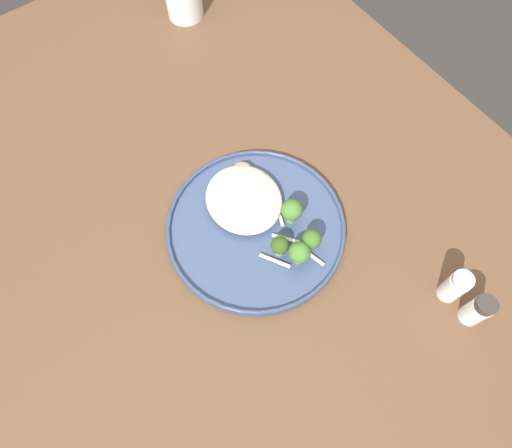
{
  "coord_description": "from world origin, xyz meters",
  "views": [
    {
      "loc": [
        0.27,
        -0.17,
        1.42
      ],
      "look_at": [
        0.01,
        0.02,
        0.76
      ],
      "focal_mm": 32.32,
      "sensor_mm": 36.0,
      "label": 1
    }
  ],
  "objects_px": {
    "seared_scallop_center_golden": "(260,184)",
    "seared_scallop_rear_pale": "(259,208)",
    "seared_scallop_front_small": "(243,203)",
    "seared_scallop_tiny_bay": "(215,194)",
    "broccoli_floret_tall_stalk": "(312,240)",
    "dinner_plate": "(256,227)",
    "seared_scallop_right_edge": "(227,214)",
    "seared_scallop_on_noodles": "(242,172)",
    "broccoli_floret_right_tilted": "(292,211)",
    "broccoli_floret_rear_charred": "(300,253)",
    "pepper_shaker": "(478,310)",
    "seared_scallop_left_edge": "(242,189)",
    "broccoli_floret_center_pile": "(280,246)",
    "salt_shaker": "(455,286)"
  },
  "relations": [
    {
      "from": "dinner_plate",
      "to": "broccoli_floret_right_tilted",
      "type": "xyz_separation_m",
      "value": [
        0.02,
        0.05,
        0.04
      ]
    },
    {
      "from": "seared_scallop_right_edge",
      "to": "seared_scallop_tiny_bay",
      "type": "height_order",
      "value": "seared_scallop_right_edge"
    },
    {
      "from": "broccoli_floret_rear_charred",
      "to": "seared_scallop_tiny_bay",
      "type": "bearing_deg",
      "value": -166.38
    },
    {
      "from": "broccoli_floret_tall_stalk",
      "to": "salt_shaker",
      "type": "relative_size",
      "value": 0.76
    },
    {
      "from": "seared_scallop_tiny_bay",
      "to": "broccoli_floret_rear_charred",
      "type": "distance_m",
      "value": 0.18
    },
    {
      "from": "salt_shaker",
      "to": "broccoli_floret_rear_charred",
      "type": "bearing_deg",
      "value": -138.36
    },
    {
      "from": "seared_scallop_center_golden",
      "to": "seared_scallop_rear_pale",
      "type": "height_order",
      "value": "seared_scallop_center_golden"
    },
    {
      "from": "seared_scallop_center_golden",
      "to": "seared_scallop_rear_pale",
      "type": "xyz_separation_m",
      "value": [
        0.03,
        -0.03,
        -0.0
      ]
    },
    {
      "from": "seared_scallop_right_edge",
      "to": "broccoli_floret_tall_stalk",
      "type": "distance_m",
      "value": 0.14
    },
    {
      "from": "broccoli_floret_tall_stalk",
      "to": "salt_shaker",
      "type": "xyz_separation_m",
      "value": [
        0.18,
        0.13,
        -0.01
      ]
    },
    {
      "from": "seared_scallop_right_edge",
      "to": "salt_shaker",
      "type": "xyz_separation_m",
      "value": [
        0.3,
        0.2,
        0.01
      ]
    },
    {
      "from": "broccoli_floret_center_pile",
      "to": "broccoli_floret_rear_charred",
      "type": "bearing_deg",
      "value": 27.82
    },
    {
      "from": "seared_scallop_rear_pale",
      "to": "broccoli_floret_center_pile",
      "type": "distance_m",
      "value": 0.08
    },
    {
      "from": "dinner_plate",
      "to": "broccoli_floret_rear_charred",
      "type": "xyz_separation_m",
      "value": [
        0.09,
        0.02,
        0.03
      ]
    },
    {
      "from": "broccoli_floret_center_pile",
      "to": "broccoli_floret_tall_stalk",
      "type": "bearing_deg",
      "value": 61.81
    },
    {
      "from": "seared_scallop_left_edge",
      "to": "seared_scallop_front_small",
      "type": "relative_size",
      "value": 1.12
    },
    {
      "from": "dinner_plate",
      "to": "seared_scallop_right_edge",
      "type": "distance_m",
      "value": 0.05
    },
    {
      "from": "seared_scallop_left_edge",
      "to": "broccoli_floret_right_tilted",
      "type": "bearing_deg",
      "value": 21.37
    },
    {
      "from": "seared_scallop_center_golden",
      "to": "seared_scallop_front_small",
      "type": "bearing_deg",
      "value": -72.62
    },
    {
      "from": "dinner_plate",
      "to": "seared_scallop_on_noodles",
      "type": "bearing_deg",
      "value": 157.53
    },
    {
      "from": "seared_scallop_center_golden",
      "to": "broccoli_floret_tall_stalk",
      "type": "relative_size",
      "value": 0.66
    },
    {
      "from": "seared_scallop_center_golden",
      "to": "broccoli_floret_right_tilted",
      "type": "distance_m",
      "value": 0.08
    },
    {
      "from": "seared_scallop_center_golden",
      "to": "seared_scallop_on_noodles",
      "type": "distance_m",
      "value": 0.04
    },
    {
      "from": "seared_scallop_front_small",
      "to": "seared_scallop_on_noodles",
      "type": "relative_size",
      "value": 0.77
    },
    {
      "from": "dinner_plate",
      "to": "broccoli_floret_rear_charred",
      "type": "height_order",
      "value": "broccoli_floret_rear_charred"
    },
    {
      "from": "broccoli_floret_rear_charred",
      "to": "broccoli_floret_center_pile",
      "type": "relative_size",
      "value": 1.22
    },
    {
      "from": "broccoli_floret_right_tilted",
      "to": "salt_shaker",
      "type": "bearing_deg",
      "value": 27.14
    },
    {
      "from": "seared_scallop_front_small",
      "to": "pepper_shaker",
      "type": "bearing_deg",
      "value": 25.96
    },
    {
      "from": "seared_scallop_left_edge",
      "to": "broccoli_floret_right_tilted",
      "type": "distance_m",
      "value": 0.1
    },
    {
      "from": "broccoli_floret_tall_stalk",
      "to": "broccoli_floret_rear_charred",
      "type": "distance_m",
      "value": 0.03
    },
    {
      "from": "broccoli_floret_rear_charred",
      "to": "seared_scallop_front_small",
      "type": "bearing_deg",
      "value": -173.92
    },
    {
      "from": "dinner_plate",
      "to": "seared_scallop_tiny_bay",
      "type": "relative_size",
      "value": 9.99
    },
    {
      "from": "seared_scallop_front_small",
      "to": "salt_shaker",
      "type": "xyz_separation_m",
      "value": [
        0.3,
        0.17,
        0.01
      ]
    },
    {
      "from": "broccoli_floret_center_pile",
      "to": "broccoli_floret_right_tilted",
      "type": "bearing_deg",
      "value": 125.01
    },
    {
      "from": "seared_scallop_tiny_bay",
      "to": "broccoli_floret_tall_stalk",
      "type": "relative_size",
      "value": 0.57
    },
    {
      "from": "seared_scallop_left_edge",
      "to": "seared_scallop_rear_pale",
      "type": "bearing_deg",
      "value": 3.63
    },
    {
      "from": "broccoli_floret_rear_charred",
      "to": "seared_scallop_left_edge",
      "type": "bearing_deg",
      "value": -179.78
    },
    {
      "from": "seared_scallop_center_golden",
      "to": "pepper_shaker",
      "type": "distance_m",
      "value": 0.38
    },
    {
      "from": "seared_scallop_front_small",
      "to": "seared_scallop_rear_pale",
      "type": "xyz_separation_m",
      "value": [
        0.02,
        0.02,
        -0.0
      ]
    },
    {
      "from": "seared_scallop_right_edge",
      "to": "seared_scallop_tiny_bay",
      "type": "relative_size",
      "value": 0.78
    },
    {
      "from": "seared_scallop_on_noodles",
      "to": "broccoli_floret_tall_stalk",
      "type": "distance_m",
      "value": 0.17
    },
    {
      "from": "seared_scallop_on_noodles",
      "to": "dinner_plate",
      "type": "bearing_deg",
      "value": -22.47
    },
    {
      "from": "seared_scallop_right_edge",
      "to": "salt_shaker",
      "type": "height_order",
      "value": "salt_shaker"
    },
    {
      "from": "broccoli_floret_right_tilted",
      "to": "salt_shaker",
      "type": "distance_m",
      "value": 0.27
    },
    {
      "from": "dinner_plate",
      "to": "seared_scallop_center_golden",
      "type": "bearing_deg",
      "value": 139.17
    },
    {
      "from": "seared_scallop_tiny_bay",
      "to": "pepper_shaker",
      "type": "distance_m",
      "value": 0.44
    },
    {
      "from": "broccoli_floret_right_tilted",
      "to": "seared_scallop_left_edge",
      "type": "bearing_deg",
      "value": -158.63
    },
    {
      "from": "dinner_plate",
      "to": "seared_scallop_left_edge",
      "type": "bearing_deg",
      "value": 164.06
    },
    {
      "from": "seared_scallop_right_edge",
      "to": "broccoli_floret_right_tilted",
      "type": "distance_m",
      "value": 0.11
    },
    {
      "from": "seared_scallop_right_edge",
      "to": "seared_scallop_tiny_bay",
      "type": "distance_m",
      "value": 0.04
    }
  ]
}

